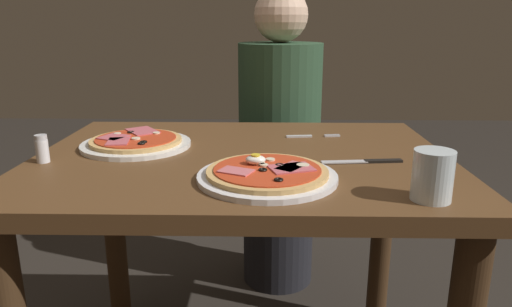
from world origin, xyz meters
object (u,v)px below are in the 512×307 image
pizza_foreground (267,174)px  knife (368,161)px  fork (309,136)px  diner_person (279,151)px  pizza_across_left (136,142)px  dining_table (242,202)px  water_glass_near (432,179)px  salt_shaker (42,149)px

pizza_foreground → knife: size_ratio=1.53×
fork → diner_person: 0.51m
pizza_across_left → diner_person: bearing=55.7°
fork → knife: size_ratio=0.81×
pizza_foreground → fork: bearing=72.5°
dining_table → pizza_foreground: (0.06, -0.20, 0.14)m
fork → knife: knife is taller
water_glass_near → salt_shaker: 0.87m
dining_table → pizza_across_left: 0.33m
fork → diner_person: diner_person is taller
dining_table → diner_person: diner_person is taller
pizza_foreground → pizza_across_left: bearing=143.0°
dining_table → diner_person: 0.67m
dining_table → knife: 0.34m
knife → diner_person: (-0.19, 0.72, -0.18)m
dining_table → diner_person: bearing=80.1°
dining_table → water_glass_near: (0.37, -0.31, 0.17)m
pizza_foreground → knife: 0.27m
knife → diner_person: bearing=104.7°
pizza_across_left → water_glass_near: size_ratio=3.00×
fork → diner_person: (-0.07, 0.47, -0.18)m
pizza_foreground → knife: (0.24, 0.13, -0.01)m
diner_person → water_glass_near: bearing=104.9°
pizza_foreground → salt_shaker: size_ratio=4.46×
knife → salt_shaker: salt_shaker is taller
dining_table → water_glass_near: water_glass_near is taller
pizza_foreground → diner_person: 0.88m
water_glass_near → diner_person: (-0.26, 0.96, -0.21)m
knife → salt_shaker: bearing=-179.0°
dining_table → fork: 0.30m
pizza_foreground → pizza_across_left: pizza_foreground is taller
fork → salt_shaker: size_ratio=2.36×
water_glass_near → knife: water_glass_near is taller
knife → salt_shaker: 0.77m
salt_shaker → diner_person: 0.96m
salt_shaker → dining_table: bearing=9.6°
pizza_foreground → fork: (0.12, 0.39, -0.01)m
fork → knife: 0.28m
knife → diner_person: diner_person is taller
water_glass_near → salt_shaker: water_glass_near is taller
dining_table → water_glass_near: size_ratio=10.71×
pizza_foreground → knife: bearing=28.6°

